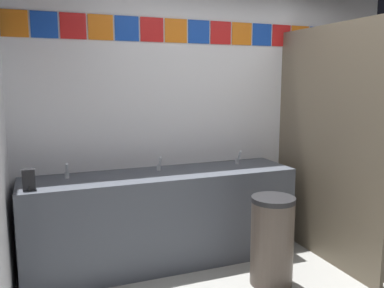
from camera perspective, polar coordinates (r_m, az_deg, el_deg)
name	(u,v)px	position (r m, az deg, el deg)	size (l,w,h in m)	color
wall_back	(218,108)	(4.03, 3.73, 5.14)	(3.88, 0.09, 2.73)	silver
vanity_counter	(163,217)	(3.67, -4.19, -10.30)	(2.40, 0.59, 0.83)	#4C515B
faucet_left	(67,172)	(3.49, -17.41, -3.89)	(0.04, 0.10, 0.14)	silver
faucet_center	(159,165)	(3.63, -4.69, -3.03)	(0.04, 0.10, 0.14)	silver
faucet_right	(238,159)	(3.92, 6.59, -2.13)	(0.04, 0.10, 0.14)	silver
soap_dispenser	(29,180)	(3.23, -22.25, -4.74)	(0.09, 0.09, 0.16)	black
stall_divider	(361,149)	(3.73, 23.00, -0.61)	(0.92, 1.44, 2.13)	#726651
toilet	(354,210)	(4.54, 22.11, -8.77)	(0.39, 0.49, 0.74)	white
trash_bin	(272,241)	(3.38, 11.34, -13.34)	(0.35, 0.35, 0.73)	brown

